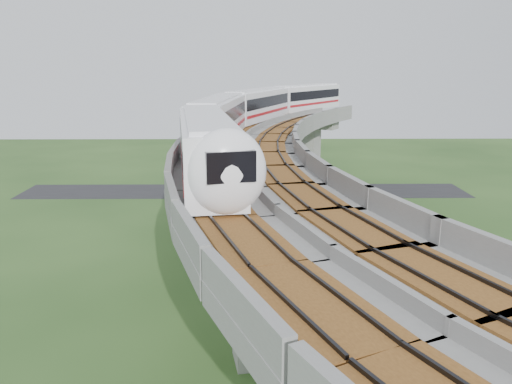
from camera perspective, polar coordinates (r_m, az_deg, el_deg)
ground at (r=39.63m, az=-1.83°, el=-10.55°), size 160.00×160.00×0.00m
dirt_lot at (r=40.03m, az=18.98°, el=-11.08°), size 18.00×26.00×0.04m
asphalt_road at (r=68.03m, az=-1.33°, el=0.11°), size 60.00×8.00×0.03m
viaduct at (r=36.88m, az=4.04°, el=2.37°), size 19.58×73.98×11.40m
metro_train at (r=49.16m, az=0.46°, el=9.22°), size 18.37×59.81×3.64m
fence at (r=40.31m, az=12.35°, el=-9.29°), size 3.87×38.73×1.50m
tree_0 at (r=62.69m, az=9.49°, el=0.85°), size 2.57×2.57×3.40m
tree_1 at (r=51.32m, az=8.19°, el=-2.83°), size 2.02×2.02×2.54m
tree_2 at (r=43.38m, az=6.13°, el=-5.55°), size 1.90×1.90×2.81m
tree_3 at (r=32.83m, az=8.86°, el=-11.24°), size 2.78×2.78×3.77m
car_white at (r=30.61m, az=20.26°, el=-18.23°), size 1.63×3.52×1.17m
car_red at (r=40.51m, az=22.74°, el=-10.06°), size 3.27×4.19×1.33m
car_dark at (r=47.78m, az=18.16°, el=-6.04°), size 4.37×2.47×1.19m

